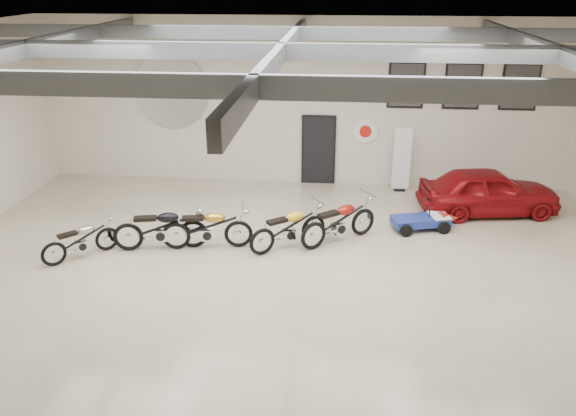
# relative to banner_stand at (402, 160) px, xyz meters

# --- Properties ---
(floor) EXTENTS (16.00, 12.00, 0.01)m
(floor) POSITION_rel_banner_stand_xyz_m (-3.00, -5.50, -0.96)
(floor) COLOR beige
(floor) RESTS_ON ground
(ceiling) EXTENTS (16.00, 12.00, 0.01)m
(ceiling) POSITION_rel_banner_stand_xyz_m (-3.00, -5.50, 4.04)
(ceiling) COLOR slate
(ceiling) RESTS_ON back_wall
(back_wall) EXTENTS (16.00, 0.02, 5.00)m
(back_wall) POSITION_rel_banner_stand_xyz_m (-3.00, 0.50, 1.54)
(back_wall) COLOR beige
(back_wall) RESTS_ON floor
(ceiling_beams) EXTENTS (15.80, 11.80, 0.32)m
(ceiling_beams) POSITION_rel_banner_stand_xyz_m (-3.00, -5.50, 3.79)
(ceiling_beams) COLOR #575A5E
(ceiling_beams) RESTS_ON ceiling
(door) EXTENTS (0.92, 0.08, 2.10)m
(door) POSITION_rel_banner_stand_xyz_m (-2.50, 0.45, 0.09)
(door) COLOR black
(door) RESTS_ON back_wall
(logo_plaque) EXTENTS (2.30, 0.06, 1.16)m
(logo_plaque) POSITION_rel_banner_stand_xyz_m (-7.00, 0.45, 1.84)
(logo_plaque) COLOR silver
(logo_plaque) RESTS_ON back_wall
(poster_left) EXTENTS (1.05, 0.08, 1.35)m
(poster_left) POSITION_rel_banner_stand_xyz_m (0.00, 0.46, 2.14)
(poster_left) COLOR black
(poster_left) RESTS_ON back_wall
(poster_mid) EXTENTS (1.05, 0.08, 1.35)m
(poster_mid) POSITION_rel_banner_stand_xyz_m (1.60, 0.46, 2.14)
(poster_mid) COLOR black
(poster_mid) RESTS_ON back_wall
(poster_right) EXTENTS (1.05, 0.08, 1.35)m
(poster_right) POSITION_rel_banner_stand_xyz_m (3.20, 0.46, 2.14)
(poster_right) COLOR black
(poster_right) RESTS_ON back_wall
(oil_sign) EXTENTS (0.72, 0.10, 0.72)m
(oil_sign) POSITION_rel_banner_stand_xyz_m (-1.10, 0.45, 0.74)
(oil_sign) COLOR white
(oil_sign) RESTS_ON back_wall
(banner_stand) EXTENTS (0.53, 0.23, 1.92)m
(banner_stand) POSITION_rel_banner_stand_xyz_m (0.00, 0.00, 0.00)
(banner_stand) COLOR white
(banner_stand) RESTS_ON floor
(motorcycle_silver) EXTENTS (1.65, 1.63, 0.92)m
(motorcycle_silver) POSITION_rel_banner_stand_xyz_m (-7.71, -5.08, -0.50)
(motorcycle_silver) COLOR silver
(motorcycle_silver) RESTS_ON floor
(motorcycle_black) EXTENTS (2.25, 1.09, 1.12)m
(motorcycle_black) POSITION_rel_banner_stand_xyz_m (-6.01, -4.48, -0.40)
(motorcycle_black) COLOR silver
(motorcycle_black) RESTS_ON floor
(motorcycle_gold) EXTENTS (2.19, 0.99, 1.10)m
(motorcycle_gold) POSITION_rel_banner_stand_xyz_m (-4.92, -4.33, -0.41)
(motorcycle_gold) COLOR silver
(motorcycle_gold) RESTS_ON floor
(motorcycle_yellow) EXTENTS (2.01, 1.73, 1.06)m
(motorcycle_yellow) POSITION_rel_banner_stand_xyz_m (-3.00, -4.12, -0.43)
(motorcycle_yellow) COLOR silver
(motorcycle_yellow) RESTS_ON floor
(motorcycle_red) EXTENTS (2.11, 1.84, 1.12)m
(motorcycle_red) POSITION_rel_banner_stand_xyz_m (-1.81, -3.70, -0.40)
(motorcycle_red) COLOR silver
(motorcycle_red) RESTS_ON floor
(go_kart) EXTENTS (1.93, 1.23, 0.65)m
(go_kart) POSITION_rel_banner_stand_xyz_m (0.42, -2.75, -0.64)
(go_kart) COLOR navy
(go_kart) RESTS_ON floor
(vintage_car) EXTENTS (2.05, 3.91, 1.27)m
(vintage_car) POSITION_rel_banner_stand_xyz_m (2.22, -1.50, -0.33)
(vintage_car) COLOR maroon
(vintage_car) RESTS_ON floor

